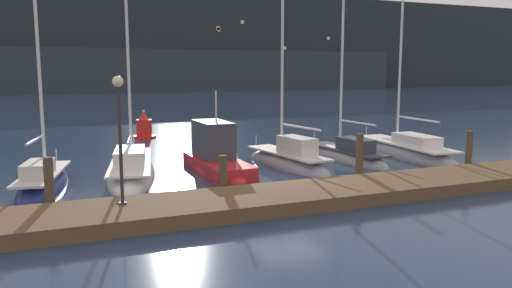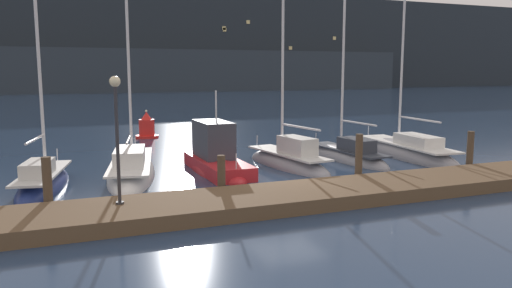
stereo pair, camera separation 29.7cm
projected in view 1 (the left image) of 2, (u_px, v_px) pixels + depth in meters
The scene contains 15 objects.
ground_plane at pixel (289, 187), 18.76m from camera, with size 400.00×400.00×0.00m, color navy.
dock at pixel (317, 194), 16.76m from camera, with size 24.32×2.80×0.45m, color brown.
mooring_pile_0 at pixel (49, 186), 15.04m from camera, with size 0.28×0.28×1.77m, color #4C3D2D.
mooring_pile_1 at pixel (223, 176), 17.15m from camera, with size 0.28×0.28×1.48m, color #4C3D2D.
mooring_pile_2 at pixel (359, 159), 19.20m from camera, with size 0.28×0.28×1.95m, color #4C3D2D.
mooring_pile_3 at pixel (469, 152), 21.29m from camera, with size 0.28×0.28×1.81m, color #4C3D2D.
sailboat_berth_1 at pixel (43, 186), 18.43m from camera, with size 2.53×5.83×8.22m.
sailboat_berth_2 at pixel (132, 173), 20.80m from camera, with size 3.33×8.12×11.12m.
motorboat_berth_3 at pixel (217, 163), 21.64m from camera, with size 1.92×5.68×4.14m.
sailboat_berth_4 at pixel (288, 163), 22.71m from camera, with size 2.38×6.28×8.89m.
sailboat_berth_5 at pixel (346, 157), 24.51m from camera, with size 1.85×6.36×10.08m.
sailboat_berth_6 at pixel (404, 154), 25.56m from camera, with size 2.44×8.18×12.71m.
channel_buoy at pixel (144, 128), 32.37m from camera, with size 1.49×1.49×1.83m.
dock_lamppost at pixel (119, 119), 14.30m from camera, with size 0.32×0.32×3.75m.
hillside_backdrop at pixel (85, 43), 105.89m from camera, with size 240.00×23.00×21.78m.
Camera 1 is at (-8.12, -16.47, 4.35)m, focal length 35.00 mm.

